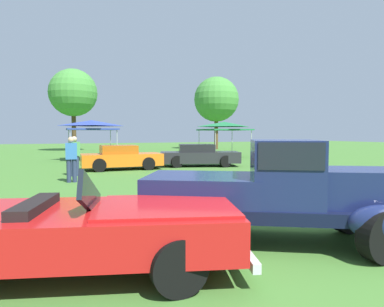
# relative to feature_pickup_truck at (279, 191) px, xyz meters

# --- Properties ---
(ground_plane) EXTENTS (120.00, 120.00, 0.00)m
(ground_plane) POSITION_rel_feature_pickup_truck_xyz_m (0.10, 0.36, -0.87)
(ground_plane) COLOR #42752D
(feature_pickup_truck) EXTENTS (4.46, 3.36, 1.70)m
(feature_pickup_truck) POSITION_rel_feature_pickup_truck_xyz_m (0.00, 0.00, 0.00)
(feature_pickup_truck) COLOR black
(feature_pickup_truck) RESTS_ON ground_plane
(neighbor_convertible) EXTENTS (4.75, 2.85, 1.40)m
(neighbor_convertible) POSITION_rel_feature_pickup_truck_xyz_m (-3.13, -0.04, -0.29)
(neighbor_convertible) COLOR red
(neighbor_convertible) RESTS_ON ground_plane
(show_car_orange) EXTENTS (3.95, 1.77, 1.22)m
(show_car_orange) POSITION_rel_feature_pickup_truck_xyz_m (-0.41, 12.33, -0.27)
(show_car_orange) COLOR orange
(show_car_orange) RESTS_ON ground_plane
(show_car_charcoal) EXTENTS (4.63, 2.88, 1.22)m
(show_car_charcoal) POSITION_rel_feature_pickup_truck_xyz_m (3.90, 12.47, -0.27)
(show_car_charcoal) COLOR #28282D
(show_car_charcoal) RESTS_ON ground_plane
(spectator_near_truck) EXTENTS (0.41, 0.26, 1.69)m
(spectator_near_truck) POSITION_rel_feature_pickup_truck_xyz_m (-2.90, 8.55, 0.05)
(spectator_near_truck) COLOR #283351
(spectator_near_truck) RESTS_ON ground_plane
(spectator_by_row) EXTENTS (0.46, 0.37, 1.69)m
(spectator_by_row) POSITION_rel_feature_pickup_truck_xyz_m (-2.71, 10.44, 0.05)
(spectator_by_row) COLOR #283351
(spectator_by_row) RESTS_ON ground_plane
(canopy_tent_center_field) EXTENTS (3.22, 3.22, 2.71)m
(canopy_tent_center_field) POSITION_rel_feature_pickup_truck_xyz_m (-1.18, 19.10, 1.56)
(canopy_tent_center_field) COLOR #B7B7BC
(canopy_tent_center_field) RESTS_ON ground_plane
(canopy_tent_right_field) EXTENTS (3.30, 3.30, 2.71)m
(canopy_tent_right_field) POSITION_rel_feature_pickup_truck_xyz_m (8.52, 18.35, 1.56)
(canopy_tent_right_field) COLOR #B7B7BC
(canopy_tent_right_field) RESTS_ON ground_plane
(treeline_mid_left) EXTENTS (4.85, 4.85, 8.43)m
(treeline_mid_left) POSITION_rel_feature_pickup_truck_xyz_m (-1.75, 32.19, 5.11)
(treeline_mid_left) COLOR #47331E
(treeline_mid_left) RESTS_ON ground_plane
(treeline_center) EXTENTS (5.15, 5.15, 8.33)m
(treeline_center) POSITION_rel_feature_pickup_truck_xyz_m (13.75, 30.47, 4.86)
(treeline_center) COLOR brown
(treeline_center) RESTS_ON ground_plane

